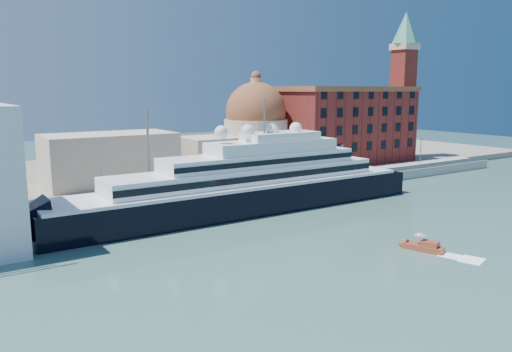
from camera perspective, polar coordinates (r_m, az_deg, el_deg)
ground at (r=85.67m, az=9.25°, el=-6.71°), size 400.00×400.00×0.00m
quay at (r=111.88m, az=-2.62°, el=-2.03°), size 180.00×10.00×2.50m
land at (r=148.05m, az=-10.81°, el=0.61°), size 260.00×72.00×2.00m
quay_fence at (r=107.75m, az=-1.39°, el=-1.48°), size 180.00×0.10×1.20m
superyacht at (r=98.18m, az=-3.09°, el=-1.75°), size 88.05×12.21×26.32m
water_taxi at (r=80.80m, az=18.65°, el=-7.61°), size 3.82×6.44×2.90m
warehouse at (r=156.06m, az=10.50°, el=5.81°), size 43.00×19.00×23.25m
campanile at (r=173.32m, az=16.49°, el=10.91°), size 8.40×8.40×47.00m
church at (r=133.97m, az=-5.53°, el=4.07°), size 66.00×18.00×25.50m
lamp_posts at (r=103.01m, az=-8.21°, el=1.70°), size 120.80×2.40×18.00m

